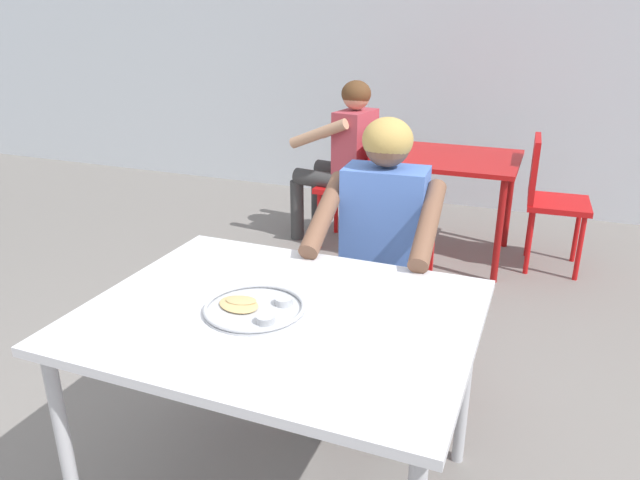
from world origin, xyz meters
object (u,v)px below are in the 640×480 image
at_px(thali_tray, 254,308).
at_px(patron_background, 343,147).
at_px(table_background_red, 453,170).
at_px(chair_foreground, 389,272).
at_px(chair_red_left, 362,180).
at_px(diner_foreground, 379,242).
at_px(table_foreground, 280,329).
at_px(chair_red_right, 547,193).

xyz_separation_m(thali_tray, patron_background, (-0.60, 2.50, -0.05)).
distance_m(table_background_red, patron_background, 0.80).
relative_size(chair_foreground, chair_red_left, 1.02).
relative_size(diner_foreground, table_background_red, 1.45).
bearing_deg(chair_foreground, table_foreground, -96.08).
bearing_deg(chair_foreground, table_background_red, 89.29).
distance_m(chair_foreground, chair_red_left, 1.62).
relative_size(thali_tray, diner_foreground, 0.26).
relative_size(diner_foreground, patron_background, 1.04).
bearing_deg(chair_red_right, table_foreground, -106.23).
bearing_deg(chair_red_right, chair_foreground, -111.84).
bearing_deg(chair_red_left, chair_foreground, -67.71).
distance_m(table_foreground, chair_red_left, 2.49).
relative_size(chair_red_left, patron_background, 0.72).
distance_m(thali_tray, patron_background, 2.58).
xyz_separation_m(thali_tray, diner_foreground, (0.18, 0.74, -0.02)).
bearing_deg(thali_tray, table_background_red, 85.62).
bearing_deg(table_foreground, chair_red_left, 101.95).
height_order(table_background_red, patron_background, patron_background).
height_order(table_foreground, thali_tray, thali_tray).
bearing_deg(chair_foreground, chair_red_left, 112.29).
bearing_deg(diner_foreground, chair_foreground, 93.02).
distance_m(chair_red_left, patron_background, 0.27).
height_order(table_foreground, chair_red_left, chair_red_left).
bearing_deg(patron_background, table_foreground, -74.74).
xyz_separation_m(diner_foreground, chair_red_right, (0.62, 1.79, -0.22)).
bearing_deg(chair_red_left, thali_tray, -79.83).
bearing_deg(chair_red_left, table_background_red, 2.61).
bearing_deg(table_background_red, thali_tray, -94.38).
bearing_deg(thali_tray, patron_background, 103.52).
bearing_deg(thali_tray, table_foreground, 24.09).
xyz_separation_m(table_background_red, chair_red_right, (0.61, 0.04, -0.11)).
relative_size(chair_red_right, patron_background, 0.74).
relative_size(thali_tray, patron_background, 0.27).
xyz_separation_m(diner_foreground, chair_red_left, (-0.63, 1.72, -0.24)).
xyz_separation_m(table_foreground, chair_foreground, (0.10, 0.93, -0.17)).
relative_size(chair_foreground, chair_red_right, 1.00).
height_order(diner_foreground, chair_red_left, diner_foreground).
xyz_separation_m(thali_tray, table_background_red, (0.19, 2.49, -0.13)).
relative_size(table_foreground, thali_tray, 3.79).
height_order(thali_tray, table_background_red, thali_tray).
height_order(table_foreground, chair_foreground, chair_foreground).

